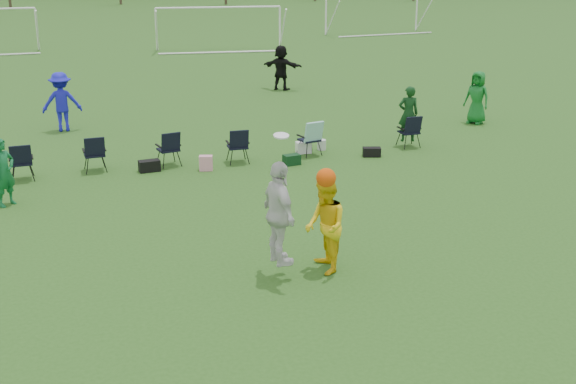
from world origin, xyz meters
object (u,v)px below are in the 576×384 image
object	(u,v)px
fielder_blue	(62,102)
goal_right	(373,5)
center_contest	(304,219)
goal_mid	(219,16)
fielder_green_near	(4,172)
fielder_green_far	(477,97)
fielder_black	(281,68)

from	to	relation	value
fielder_blue	goal_right	world-z (taller)	goal_right
center_contest	goal_right	world-z (taller)	center_contest
goal_mid	center_contest	bearing A→B (deg)	-93.10
fielder_green_near	fielder_green_far	world-z (taller)	fielder_green_far
fielder_green_far	center_contest	bearing A→B (deg)	-75.80
center_contest	goal_mid	size ratio (longest dim) A/B	0.36
fielder_green_near	fielder_black	distance (m)	15.75
fielder_blue	fielder_green_far	bearing A→B (deg)	167.47
fielder_blue	goal_mid	distance (m)	20.81
fielder_green_far	goal_mid	bearing A→B (deg)	159.13
fielder_blue	goal_mid	size ratio (longest dim) A/B	0.26
fielder_blue	center_contest	size ratio (longest dim) A/B	0.72
fielder_blue	goal_right	bearing A→B (deg)	-131.25
fielder_black	fielder_blue	bearing A→B (deg)	69.73
fielder_blue	fielder_green_far	distance (m)	13.67
fielder_blue	fielder_black	xyz separation A→B (m)	(8.63, 5.21, -0.02)
fielder_black	goal_mid	distance (m)	13.84
fielder_black	goal_mid	world-z (taller)	goal_mid
fielder_green_near	fielder_blue	distance (m)	7.28
fielder_black	goal_mid	xyz separation A→B (m)	(-0.23, 13.80, 0.99)
fielder_green_near	fielder_green_far	distance (m)	15.25
fielder_black	goal_right	distance (m)	23.05
fielder_green_far	fielder_black	xyz separation A→B (m)	(-4.81, 7.70, 0.05)
goal_mid	goal_right	distance (m)	13.42
fielder_blue	goal_mid	xyz separation A→B (m)	(8.40, 19.01, 0.97)
goal_mid	fielder_black	bearing A→B (deg)	-85.03
fielder_green_near	center_contest	bearing A→B (deg)	-91.14
center_contest	goal_mid	world-z (taller)	center_contest
fielder_black	center_contest	distance (m)	18.24
fielder_blue	center_contest	xyz separation A→B (m)	(4.47, -12.54, 0.12)
fielder_green_near	goal_right	size ratio (longest dim) A/B	0.22
fielder_blue	fielder_green_far	size ratio (longest dim) A/B	1.08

